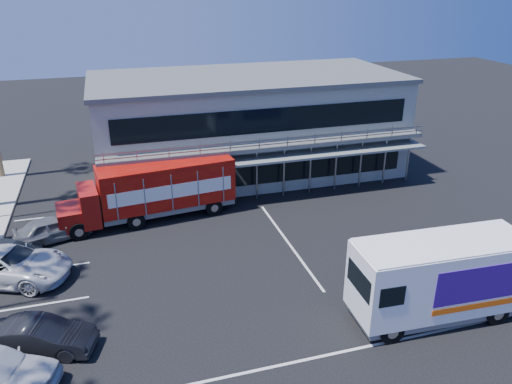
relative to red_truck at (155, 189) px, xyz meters
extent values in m
plane|color=black|center=(4.72, -8.41, -1.94)|extent=(120.00, 120.00, 0.00)
cube|color=gray|center=(7.72, 6.59, 1.56)|extent=(22.00, 10.00, 7.00)
cube|color=#515454|center=(7.72, 6.59, 5.21)|extent=(22.40, 10.40, 0.30)
cube|color=#515454|center=(7.72, 0.99, 1.66)|extent=(22.00, 1.20, 0.25)
cube|color=gray|center=(7.72, 0.44, 2.16)|extent=(22.00, 0.08, 0.90)
cube|color=slate|center=(7.72, 0.69, 0.96)|extent=(22.00, 1.80, 0.15)
cube|color=black|center=(7.72, 1.57, -0.34)|extent=(20.00, 0.06, 1.60)
cube|color=black|center=(7.72, 1.57, 3.26)|extent=(20.00, 0.06, 1.60)
cube|color=maroon|center=(-5.00, -0.61, -0.93)|extent=(1.68, 2.43, 1.21)
cube|color=maroon|center=(-3.90, -0.48, -0.38)|extent=(1.31, 2.63, 2.12)
cube|color=black|center=(-3.90, -0.48, 0.23)|extent=(0.31, 2.14, 0.71)
cube|color=#AA170A|center=(0.72, 0.09, 0.28)|extent=(8.33, 3.49, 2.63)
cube|color=slate|center=(0.72, 0.09, -1.29)|extent=(8.29, 3.11, 0.30)
cube|color=white|center=(0.87, -1.18, 0.18)|extent=(7.39, 0.93, 0.86)
cube|color=white|center=(0.57, 1.35, 0.18)|extent=(7.39, 0.93, 0.86)
cylinder|color=black|center=(-4.56, -1.68, -1.42)|extent=(1.08, 0.41, 1.05)
cylinder|color=black|center=(-4.83, 0.53, -1.42)|extent=(1.08, 0.41, 1.05)
cylinder|color=black|center=(-1.35, -1.29, -1.42)|extent=(1.08, 0.41, 1.05)
cylinder|color=black|center=(-1.62, 0.92, -1.42)|extent=(1.08, 0.41, 1.05)
cylinder|color=black|center=(3.46, -0.70, -1.42)|extent=(1.08, 0.41, 1.05)
cylinder|color=black|center=(3.19, 1.51, -1.42)|extent=(1.08, 0.41, 1.05)
cube|color=white|center=(10.64, -13.41, 0.17)|extent=(7.69, 2.92, 3.03)
cube|color=slate|center=(10.64, -13.41, -1.51)|extent=(7.37, 2.65, 0.38)
cube|color=black|center=(6.87, -13.25, 0.49)|extent=(0.15, 2.13, 1.03)
cube|color=white|center=(10.64, -13.41, 1.72)|extent=(7.53, 2.87, 0.09)
cube|color=#340D7D|center=(11.44, -14.76, 0.38)|extent=(3.90, 0.20, 1.62)
cube|color=#340D7D|center=(11.56, -12.14, 0.38)|extent=(3.90, 0.20, 1.62)
cube|color=#F2590C|center=(11.44, -14.77, -0.70)|extent=(3.90, 0.19, 0.27)
cylinder|color=black|center=(7.88, -14.44, -1.42)|extent=(1.05, 0.32, 1.04)
cylinder|color=black|center=(7.98, -12.15, -1.42)|extent=(1.05, 0.32, 1.04)
cylinder|color=black|center=(12.86, -14.66, -1.42)|extent=(1.05, 0.32, 1.04)
cylinder|color=black|center=(12.96, -12.36, -1.42)|extent=(1.05, 0.32, 1.04)
imported|color=black|center=(-5.75, -10.91, -1.25)|extent=(4.48, 2.69, 1.39)
imported|color=silver|center=(-7.78, -4.93, -1.09)|extent=(6.73, 4.93, 1.70)
imported|color=#272D34|center=(-7.78, -4.41, -1.10)|extent=(6.28, 4.34, 1.69)
imported|color=slate|center=(-5.92, -1.21, -1.23)|extent=(4.53, 2.89, 1.44)
camera|label=1|loc=(-2.08, -28.54, 11.85)|focal=35.00mm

